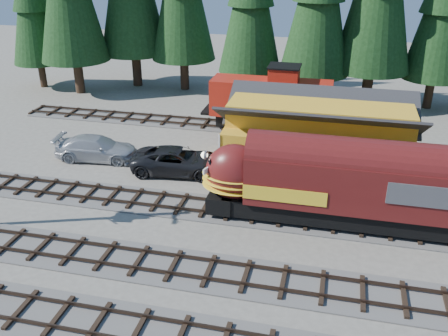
% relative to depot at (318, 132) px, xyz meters
% --- Properties ---
extents(ground, '(120.00, 120.00, 0.00)m').
position_rel_depot_xyz_m(ground, '(0.00, -10.50, -2.96)').
color(ground, '#6B665B').
rests_on(ground, ground).
extents(track_spur, '(32.00, 3.20, 0.33)m').
position_rel_depot_xyz_m(track_spur, '(-10.00, 7.50, -2.90)').
color(track_spur, '#4C4947').
rests_on(track_spur, ground).
extents(depot, '(12.80, 7.00, 5.30)m').
position_rel_depot_xyz_m(depot, '(0.00, 0.00, 0.00)').
color(depot, orange).
rests_on(depot, ground).
extents(locomotive, '(14.45, 2.87, 3.93)m').
position_rel_depot_xyz_m(locomotive, '(0.88, -6.50, -0.63)').
color(locomotive, black).
rests_on(locomotive, ground).
extents(caboose, '(9.71, 2.82, 5.05)m').
position_rel_depot_xyz_m(caboose, '(-4.18, 7.50, -0.45)').
color(caboose, black).
rests_on(caboose, ground).
extents(pickup_truck_a, '(6.61, 3.56, 1.76)m').
position_rel_depot_xyz_m(pickup_truck_a, '(-9.09, -2.12, -2.08)').
color(pickup_truck_a, black).
rests_on(pickup_truck_a, ground).
extents(pickup_truck_b, '(6.17, 3.06, 1.72)m').
position_rel_depot_xyz_m(pickup_truck_b, '(-15.52, -1.32, -2.10)').
color(pickup_truck_b, '#B1B4B9').
rests_on(pickup_truck_b, ground).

